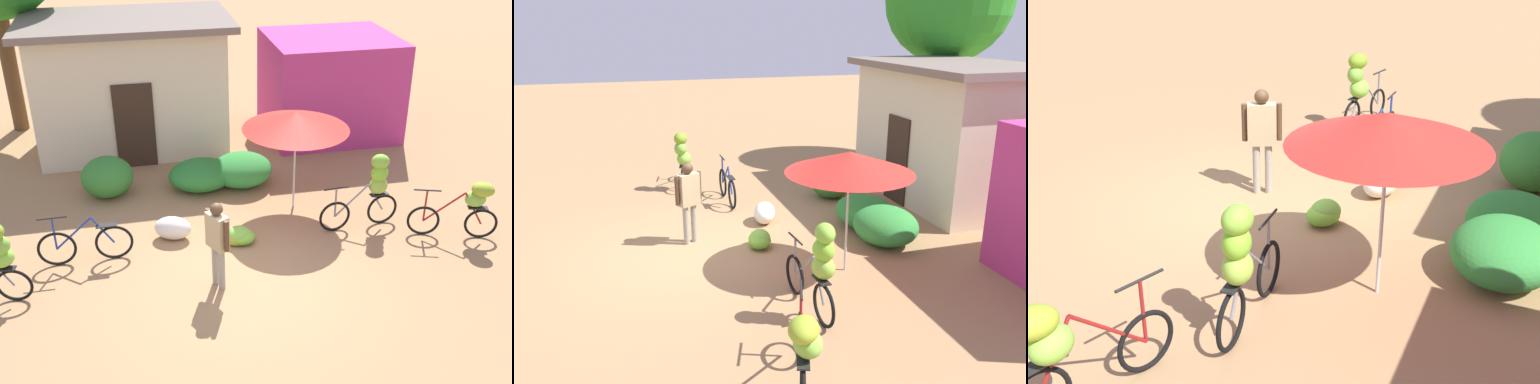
% 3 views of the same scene
% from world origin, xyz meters
% --- Properties ---
extents(ground_plane, '(60.00, 60.00, 0.00)m').
position_xyz_m(ground_plane, '(0.00, 0.00, 0.00)').
color(ground_plane, '#9F794F').
extents(building_low, '(4.89, 3.09, 3.18)m').
position_xyz_m(building_low, '(-1.50, 6.18, 1.61)').
color(building_low, beige).
rests_on(building_low, ground).
extents(tree_behind_building, '(3.50, 3.50, 6.40)m').
position_xyz_m(tree_behind_building, '(-4.49, 7.90, 4.62)').
color(tree_behind_building, brown).
rests_on(tree_behind_building, ground).
extents(hedge_bush_front_left, '(1.10, 0.99, 0.88)m').
position_xyz_m(hedge_bush_front_left, '(-2.18, 3.52, 0.44)').
color(hedge_bush_front_left, '#327D2D').
rests_on(hedge_bush_front_left, ground).
extents(hedge_bush_front_right, '(1.42, 1.15, 0.65)m').
position_xyz_m(hedge_bush_front_right, '(-0.20, 3.44, 0.32)').
color(hedge_bush_front_right, '#297B2E').
rests_on(hedge_bush_front_right, ground).
extents(hedge_bush_mid, '(1.34, 1.20, 0.72)m').
position_xyz_m(hedge_bush_mid, '(0.70, 3.43, 0.36)').
color(hedge_bush_mid, '#2F8A37').
rests_on(hedge_bush_mid, ground).
extents(market_umbrella, '(2.10, 2.10, 2.08)m').
position_xyz_m(market_umbrella, '(1.55, 2.22, 1.90)').
color(market_umbrella, beige).
rests_on(market_umbrella, ground).
extents(bicycle_leftmost, '(1.62, 0.49, 1.47)m').
position_xyz_m(bicycle_leftmost, '(-3.87, 0.23, 0.86)').
color(bicycle_leftmost, black).
rests_on(bicycle_leftmost, ground).
extents(bicycle_near_pile, '(1.65, 0.14, 0.97)m').
position_xyz_m(bicycle_near_pile, '(-2.56, 1.07, 0.36)').
color(bicycle_near_pile, black).
rests_on(bicycle_near_pile, ground).
extents(bicycle_center_loaded, '(1.63, 0.39, 1.48)m').
position_xyz_m(bicycle_center_loaded, '(2.82, 1.21, 0.84)').
color(bicycle_center_loaded, black).
rests_on(bicycle_center_loaded, ground).
extents(bicycle_by_shop, '(1.60, 0.68, 1.16)m').
position_xyz_m(bicycle_by_shop, '(4.41, 0.41, 0.70)').
color(bicycle_by_shop, black).
rests_on(bicycle_by_shop, ground).
extents(banana_pile_on_ground, '(0.64, 0.58, 0.34)m').
position_xyz_m(banana_pile_on_ground, '(0.20, 1.08, 0.15)').
color(banana_pile_on_ground, '#74B83C').
rests_on(banana_pile_on_ground, ground).
extents(produce_sack, '(0.81, 0.66, 0.44)m').
position_xyz_m(produce_sack, '(-1.00, 1.52, 0.22)').
color(produce_sack, silver).
rests_on(produce_sack, ground).
extents(person_vendor, '(0.36, 0.52, 1.58)m').
position_xyz_m(person_vendor, '(-0.39, -0.13, 0.96)').
color(person_vendor, gray).
rests_on(person_vendor, ground).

